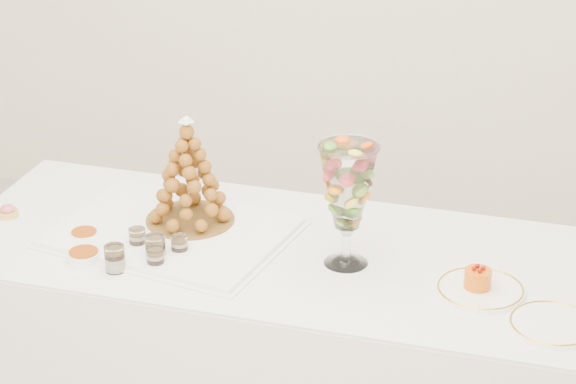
# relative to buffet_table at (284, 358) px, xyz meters

# --- Properties ---
(buffet_table) EXTENTS (2.00, 0.91, 0.74)m
(buffet_table) POSITION_rel_buffet_table_xyz_m (0.00, 0.00, 0.00)
(buffet_table) COLOR white
(buffet_table) RESTS_ON ground
(lace_tray) EXTENTS (0.74, 0.62, 0.02)m
(lace_tray) POSITION_rel_buffet_table_xyz_m (-0.34, 0.01, 0.38)
(lace_tray) COLOR white
(lace_tray) RESTS_ON buffet_table
(macaron_vase) EXTENTS (0.16, 0.16, 0.36)m
(macaron_vase) POSITION_rel_buffet_table_xyz_m (0.19, -0.04, 0.60)
(macaron_vase) COLOR white
(macaron_vase) RESTS_ON buffet_table
(cake_plate) EXTENTS (0.24, 0.24, 0.01)m
(cake_plate) POSITION_rel_buffet_table_xyz_m (0.57, -0.12, 0.38)
(cake_plate) COLOR white
(cake_plate) RESTS_ON buffet_table
(spare_plate) EXTENTS (0.23, 0.23, 0.01)m
(spare_plate) POSITION_rel_buffet_table_xyz_m (0.76, -0.25, 0.38)
(spare_plate) COLOR white
(spare_plate) RESTS_ON buffet_table
(pink_tart) EXTENTS (0.06, 0.06, 0.04)m
(pink_tart) POSITION_rel_buffet_table_xyz_m (-0.87, 0.02, 0.39)
(pink_tart) COLOR tan
(pink_tart) RESTS_ON buffet_table
(verrine_a) EXTENTS (0.06, 0.06, 0.07)m
(verrine_a) POSITION_rel_buffet_table_xyz_m (-0.41, -0.09, 0.40)
(verrine_a) COLOR white
(verrine_a) RESTS_ON buffet_table
(verrine_b) EXTENTS (0.07, 0.07, 0.08)m
(verrine_b) POSITION_rel_buffet_table_xyz_m (-0.34, -0.15, 0.41)
(verrine_b) COLOR white
(verrine_b) RESTS_ON buffet_table
(verrine_c) EXTENTS (0.06, 0.06, 0.06)m
(verrine_c) POSITION_rel_buffet_table_xyz_m (-0.28, -0.11, 0.40)
(verrine_c) COLOR white
(verrine_c) RESTS_ON buffet_table
(verrine_d) EXTENTS (0.07, 0.07, 0.08)m
(verrine_d) POSITION_rel_buffet_table_xyz_m (-0.43, -0.23, 0.41)
(verrine_d) COLOR white
(verrine_d) RESTS_ON buffet_table
(verrine_e) EXTENTS (0.06, 0.06, 0.07)m
(verrine_e) POSITION_rel_buffet_table_xyz_m (-0.32, -0.19, 0.40)
(verrine_e) COLOR white
(verrine_e) RESTS_ON buffet_table
(ramekin_back) EXTENTS (0.08, 0.08, 0.03)m
(ramekin_back) POSITION_rel_buffet_table_xyz_m (-0.58, -0.07, 0.38)
(ramekin_back) COLOR white
(ramekin_back) RESTS_ON buffet_table
(ramekin_front) EXTENTS (0.09, 0.09, 0.03)m
(ramekin_front) POSITION_rel_buffet_table_xyz_m (-0.54, -0.20, 0.39)
(ramekin_front) COLOR white
(ramekin_front) RESTS_ON buffet_table
(croquembouche) EXTENTS (0.27, 0.27, 0.33)m
(croquembouche) POSITION_rel_buffet_table_xyz_m (-0.31, 0.08, 0.55)
(croquembouche) COLOR brown
(croquembouche) RESTS_ON lace_tray
(mousse_cake) EXTENTS (0.07, 0.07, 0.06)m
(mousse_cake) POSITION_rel_buffet_table_xyz_m (0.56, -0.11, 0.41)
(mousse_cake) COLOR #D85B0A
(mousse_cake) RESTS_ON cake_plate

